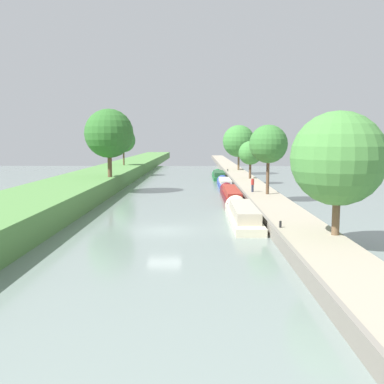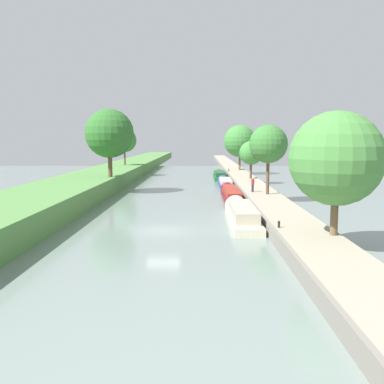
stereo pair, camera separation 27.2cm
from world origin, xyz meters
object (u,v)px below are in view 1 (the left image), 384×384
Objects in this scene: narrowboat_green at (219,175)px; mooring_bollard_far at (228,170)px; mooring_bollard_near at (280,224)px; narrowboat_cream at (242,214)px; person_walking at (253,184)px; narrowboat_blue at (224,183)px; narrowboat_maroon at (231,194)px.

narrowboat_green is 5.03m from mooring_bollard_far.
narrowboat_cream is at bearing 103.92° from mooring_bollard_near.
person_walking is (2.53, -27.49, 1.25)m from narrowboat_green.
narrowboat_cream is 1.16× the size of narrowboat_blue.
narrowboat_blue is at bearing 89.53° from narrowboat_maroon.
narrowboat_maroon is at bearing 163.47° from person_walking.
person_walking is at bearing -84.73° from narrowboat_green.
mooring_bollard_far is at bearing 91.11° from person_walking.
narrowboat_green is 6.93× the size of person_walking.
person_walking is 32.11m from mooring_bollard_far.
narrowboat_maroon is at bearing 94.86° from mooring_bollard_near.
person_walking is 20.31m from mooring_bollard_near.
narrowboat_green is at bearing 95.27° from person_walking.
narrowboat_blue is 0.98× the size of narrowboat_green.
narrowboat_green is at bearing -112.55° from mooring_bollard_far.
narrowboat_maroon is 1.33× the size of narrowboat_blue.
narrowboat_cream is 40.37m from narrowboat_green.
narrowboat_cream is 29.02× the size of mooring_bollard_near.
narrowboat_green is (-0.08, 40.37, -0.07)m from narrowboat_cream.
mooring_bollard_far is at bearing 86.74° from narrowboat_maroon.
narrowboat_green is at bearing 90.11° from narrowboat_cream.
narrowboat_blue is at bearing -95.39° from mooring_bollard_far.
person_walking is at bearing -80.90° from narrowboat_blue.
narrowboat_cream reaches higher than mooring_bollard_far.
narrowboat_blue is 6.79× the size of person_walking.
mooring_bollard_far is at bearing 87.66° from narrowboat_cream.
narrowboat_green is at bearing 92.29° from mooring_bollard_near.
narrowboat_blue is 25.04× the size of mooring_bollard_far.
mooring_bollard_far reaches higher than narrowboat_green.
narrowboat_cream is 29.02× the size of mooring_bollard_far.
mooring_bollard_near is (-0.62, -20.29, -0.65)m from person_walking.
mooring_bollard_far reaches higher than narrowboat_blue.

